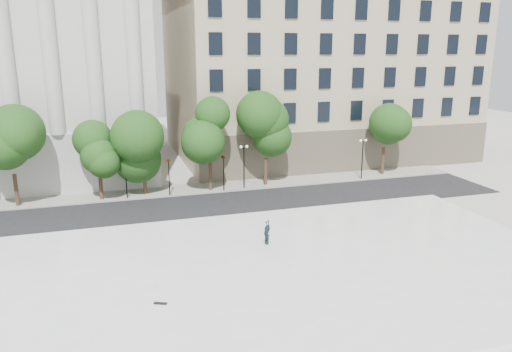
# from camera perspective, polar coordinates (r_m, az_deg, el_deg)

# --- Properties ---
(ground) EXTENTS (160.00, 160.00, 0.00)m
(ground) POSITION_cam_1_polar(r_m,az_deg,el_deg) (28.82, -0.44, -14.33)
(ground) COLOR beige
(ground) RESTS_ON ground
(plaza) EXTENTS (44.00, 22.00, 0.45)m
(plaza) POSITION_cam_1_polar(r_m,az_deg,el_deg) (31.28, -2.05, -11.44)
(plaza) COLOR white
(plaza) RESTS_ON ground
(street) EXTENTS (60.00, 8.00, 0.02)m
(street) POSITION_cam_1_polar(r_m,az_deg,el_deg) (45.01, -7.05, -3.63)
(street) COLOR black
(street) RESTS_ON ground
(far_sidewalk) EXTENTS (60.00, 4.00, 0.12)m
(far_sidewalk) POSITION_cam_1_polar(r_m,az_deg,el_deg) (50.67, -8.26, -1.56)
(far_sidewalk) COLOR #9F9D93
(far_sidewalk) RESTS_ON ground
(building_west) EXTENTS (31.50, 27.65, 25.60)m
(building_west) POSITION_cam_1_polar(r_m,az_deg,el_deg) (63.56, -26.58, 12.04)
(building_west) COLOR #BABAB6
(building_west) RESTS_ON ground
(building_east) EXTENTS (36.00, 26.15, 23.00)m
(building_east) POSITION_cam_1_polar(r_m,az_deg,el_deg) (68.81, 6.36, 12.04)
(building_east) COLOR tan
(building_east) RESTS_ON ground
(traffic_light_west) EXTENTS (0.55, 1.61, 4.13)m
(traffic_light_west) POSITION_cam_1_polar(r_m,az_deg,el_deg) (47.96, -9.99, 1.85)
(traffic_light_west) COLOR black
(traffic_light_west) RESTS_ON ground
(traffic_light_east) EXTENTS (0.56, 1.70, 4.17)m
(traffic_light_east) POSITION_cam_1_polar(r_m,az_deg,el_deg) (48.87, -3.76, 2.32)
(traffic_light_east) COLOR black
(traffic_light_east) RESTS_ON ground
(person_lying) EXTENTS (1.63, 1.69, 0.47)m
(person_lying) POSITION_cam_1_polar(r_m,az_deg,el_deg) (35.41, 1.24, -7.44)
(person_lying) COLOR black
(person_lying) RESTS_ON plaza
(skateboard) EXTENTS (0.73, 0.45, 0.07)m
(skateboard) POSITION_cam_1_polar(r_m,az_deg,el_deg) (28.27, -10.88, -14.10)
(skateboard) COLOR black
(skateboard) RESTS_ON plaza
(street_trees) EXTENTS (46.14, 4.88, 8.04)m
(street_trees) POSITION_cam_1_polar(r_m,az_deg,el_deg) (48.57, -11.05, 3.88)
(street_trees) COLOR #382619
(street_trees) RESTS_ON ground
(lamp_posts) EXTENTS (38.24, 0.28, 4.52)m
(lamp_posts) POSITION_cam_1_polar(r_m,az_deg,el_deg) (48.66, -7.60, 1.39)
(lamp_posts) COLOR black
(lamp_posts) RESTS_ON ground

